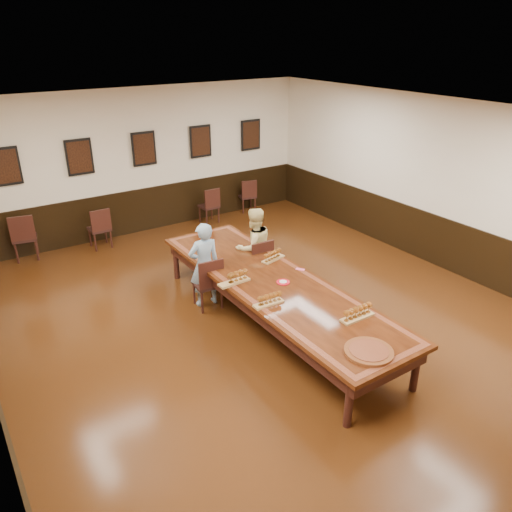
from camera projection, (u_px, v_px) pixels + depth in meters
floor at (273, 324)px, 7.98m from camera, size 8.00×10.00×0.02m
ceiling at (277, 118)px, 6.64m from camera, size 8.00×10.00×0.02m
wall_back at (144, 162)px, 11.10m from camera, size 8.00×0.02×3.20m
wall_right at (449, 187)px, 9.33m from camera, size 0.02×10.00×3.20m
chair_man at (207, 282)px, 8.30m from camera, size 0.48×0.51×0.92m
chair_woman at (257, 263)px, 8.96m from camera, size 0.46×0.49×0.94m
spare_chair_a at (24, 236)px, 10.04m from camera, size 0.55×0.58×0.98m
spare_chair_b at (99, 227)px, 10.60m from camera, size 0.43×0.46×0.89m
spare_chair_c at (209, 205)px, 11.98m from camera, size 0.42×0.46×0.87m
spare_chair_d at (247, 195)px, 12.74m from camera, size 0.48×0.51×0.85m
person_man at (204, 265)px, 8.26m from camera, size 0.57×0.40×1.47m
person_woman at (254, 247)px, 8.92m from camera, size 0.75×0.59×1.47m
pink_phone at (300, 269)px, 8.05m from camera, size 0.14×0.16×0.01m
wainscoting at (274, 296)px, 7.77m from camera, size 8.00×10.00×1.00m
conference_table at (274, 290)px, 7.72m from camera, size 1.40×5.00×0.76m
posters at (144, 149)px, 10.92m from camera, size 6.14×0.04×0.74m
flight_a at (235, 278)px, 7.60m from camera, size 0.52×0.17×0.19m
flight_b at (273, 256)px, 8.36m from camera, size 0.47×0.24×0.17m
flight_c at (269, 300)px, 7.01m from camera, size 0.46×0.16×0.17m
flight_d at (358, 313)px, 6.67m from camera, size 0.51×0.16×0.19m
red_plate_grp at (283, 282)px, 7.63m from camera, size 0.21×0.21×0.03m
carved_platter at (369, 351)px, 5.98m from camera, size 0.68×0.68×0.05m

